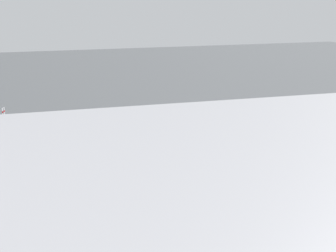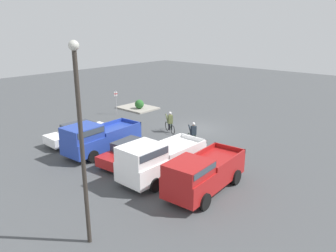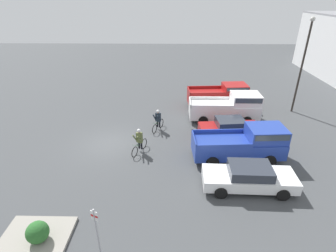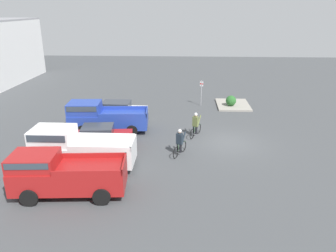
{
  "view_description": "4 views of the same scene",
  "coord_description": "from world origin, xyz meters",
  "px_view_note": "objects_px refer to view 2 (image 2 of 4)",
  "views": [
    {
      "loc": [
        6.17,
        28.29,
        8.73
      ],
      "look_at": [
        -0.34,
        3.98,
        1.2
      ],
      "focal_mm": 50.0,
      "sensor_mm": 36.0,
      "label": 1
    },
    {
      "loc": [
        -15.43,
        20.89,
        8.14
      ],
      "look_at": [
        -0.34,
        3.98,
        1.2
      ],
      "focal_mm": 35.0,
      "sensor_mm": 36.0,
      "label": 2
    },
    {
      "loc": [
        15.52,
        4.29,
        9.26
      ],
      "look_at": [
        -0.34,
        3.98,
        1.2
      ],
      "focal_mm": 28.0,
      "sensor_mm": 36.0,
      "label": 3
    },
    {
      "loc": [
        -20.02,
        2.97,
        8.36
      ],
      "look_at": [
        -0.34,
        3.98,
        1.2
      ],
      "focal_mm": 35.0,
      "sensor_mm": 36.0,
      "label": 4
    }
  ],
  "objects_px": {
    "cyclist_0": "(170,122)",
    "pickup_truck_0": "(202,173)",
    "sedan_0": "(130,152)",
    "sedan_1": "(79,133)",
    "pickup_truck_1": "(158,159)",
    "fire_lane_sign": "(116,100)",
    "lamppost": "(81,134)",
    "shrub": "(139,104)",
    "cyclist_1": "(193,133)",
    "pickup_truck_2": "(98,137)"
  },
  "relations": [
    {
      "from": "cyclist_0",
      "to": "pickup_truck_0",
      "type": "bearing_deg",
      "value": 140.6
    },
    {
      "from": "sedan_0",
      "to": "sedan_1",
      "type": "bearing_deg",
      "value": -0.6
    },
    {
      "from": "pickup_truck_1",
      "to": "sedan_0",
      "type": "relative_size",
      "value": 1.25
    },
    {
      "from": "pickup_truck_1",
      "to": "pickup_truck_0",
      "type": "bearing_deg",
      "value": -174.97
    },
    {
      "from": "fire_lane_sign",
      "to": "lamppost",
      "type": "bearing_deg",
      "value": 137.21
    },
    {
      "from": "pickup_truck_0",
      "to": "sedan_1",
      "type": "relative_size",
      "value": 1.1
    },
    {
      "from": "pickup_truck_0",
      "to": "shrub",
      "type": "height_order",
      "value": "pickup_truck_0"
    },
    {
      "from": "sedan_0",
      "to": "shrub",
      "type": "bearing_deg",
      "value": -45.85
    },
    {
      "from": "cyclist_1",
      "to": "fire_lane_sign",
      "type": "height_order",
      "value": "fire_lane_sign"
    },
    {
      "from": "cyclist_0",
      "to": "lamppost",
      "type": "relative_size",
      "value": 0.22
    },
    {
      "from": "sedan_0",
      "to": "cyclist_0",
      "type": "relative_size",
      "value": 2.59
    },
    {
      "from": "lamppost",
      "to": "fire_lane_sign",
      "type": "bearing_deg",
      "value": -42.79
    },
    {
      "from": "sedan_1",
      "to": "fire_lane_sign",
      "type": "xyz_separation_m",
      "value": [
        4.06,
        -6.84,
        0.7
      ]
    },
    {
      "from": "pickup_truck_2",
      "to": "shrub",
      "type": "distance_m",
      "value": 11.84
    },
    {
      "from": "cyclist_0",
      "to": "sedan_1",
      "type": "bearing_deg",
      "value": 60.93
    },
    {
      "from": "pickup_truck_1",
      "to": "shrub",
      "type": "relative_size",
      "value": 6.04
    },
    {
      "from": "pickup_truck_1",
      "to": "shrub",
      "type": "height_order",
      "value": "pickup_truck_1"
    },
    {
      "from": "cyclist_1",
      "to": "shrub",
      "type": "bearing_deg",
      "value": -23.16
    },
    {
      "from": "cyclist_1",
      "to": "lamppost",
      "type": "height_order",
      "value": "lamppost"
    },
    {
      "from": "sedan_0",
      "to": "shrub",
      "type": "xyz_separation_m",
      "value": [
        9.24,
        -9.52,
        -0.09
      ]
    },
    {
      "from": "pickup_truck_0",
      "to": "shrub",
      "type": "distance_m",
      "value": 17.78
    },
    {
      "from": "cyclist_1",
      "to": "shrub",
      "type": "distance_m",
      "value": 11.06
    },
    {
      "from": "pickup_truck_0",
      "to": "pickup_truck_1",
      "type": "bearing_deg",
      "value": 5.03
    },
    {
      "from": "cyclist_1",
      "to": "lamppost",
      "type": "bearing_deg",
      "value": 108.0
    },
    {
      "from": "sedan_0",
      "to": "pickup_truck_2",
      "type": "distance_m",
      "value": 2.83
    },
    {
      "from": "cyclist_0",
      "to": "shrub",
      "type": "distance_m",
      "value": 7.8
    },
    {
      "from": "pickup_truck_0",
      "to": "cyclist_1",
      "type": "distance_m",
      "value": 7.16
    },
    {
      "from": "cyclist_1",
      "to": "pickup_truck_1",
      "type": "bearing_deg",
      "value": 108.35
    },
    {
      "from": "pickup_truck_2",
      "to": "shrub",
      "type": "bearing_deg",
      "value": -56.85
    },
    {
      "from": "sedan_1",
      "to": "fire_lane_sign",
      "type": "height_order",
      "value": "fire_lane_sign"
    },
    {
      "from": "pickup_truck_2",
      "to": "cyclist_1",
      "type": "bearing_deg",
      "value": -123.69
    },
    {
      "from": "cyclist_1",
      "to": "shrub",
      "type": "xyz_separation_m",
      "value": [
        10.17,
        -4.35,
        -0.21
      ]
    },
    {
      "from": "sedan_0",
      "to": "cyclist_1",
      "type": "relative_size",
      "value": 2.65
    },
    {
      "from": "cyclist_1",
      "to": "pickup_truck_2",
      "type": "bearing_deg",
      "value": 56.31
    },
    {
      "from": "fire_lane_sign",
      "to": "shrub",
      "type": "relative_size",
      "value": 2.55
    },
    {
      "from": "pickup_truck_2",
      "to": "cyclist_1",
      "type": "distance_m",
      "value": 6.68
    },
    {
      "from": "pickup_truck_1",
      "to": "shrub",
      "type": "distance_m",
      "value": 15.65
    },
    {
      "from": "shrub",
      "to": "cyclist_1",
      "type": "bearing_deg",
      "value": 156.84
    },
    {
      "from": "cyclist_0",
      "to": "pickup_truck_2",
      "type": "bearing_deg",
      "value": 84.95
    },
    {
      "from": "pickup_truck_2",
      "to": "lamppost",
      "type": "relative_size",
      "value": 0.73
    },
    {
      "from": "pickup_truck_2",
      "to": "lamppost",
      "type": "bearing_deg",
      "value": 141.2
    },
    {
      "from": "pickup_truck_1",
      "to": "sedan_1",
      "type": "relative_size",
      "value": 1.14
    },
    {
      "from": "pickup_truck_1",
      "to": "pickup_truck_2",
      "type": "distance_m",
      "value": 5.57
    },
    {
      "from": "sedan_1",
      "to": "shrub",
      "type": "xyz_separation_m",
      "value": [
        3.64,
        -9.46,
        -0.1
      ]
    },
    {
      "from": "pickup_truck_1",
      "to": "sedan_0",
      "type": "bearing_deg",
      "value": -9.62
    },
    {
      "from": "shrub",
      "to": "pickup_truck_1",
      "type": "bearing_deg",
      "value": 140.31
    },
    {
      "from": "pickup_truck_2",
      "to": "sedan_1",
      "type": "distance_m",
      "value": 2.89
    },
    {
      "from": "pickup_truck_2",
      "to": "cyclist_1",
      "type": "xyz_separation_m",
      "value": [
        -3.7,
        -5.55,
        -0.29
      ]
    },
    {
      "from": "fire_lane_sign",
      "to": "lamppost",
      "type": "xyz_separation_m",
      "value": [
        -14.34,
        13.28,
        3.06
      ]
    },
    {
      "from": "sedan_0",
      "to": "shrub",
      "type": "distance_m",
      "value": 13.26
    }
  ]
}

